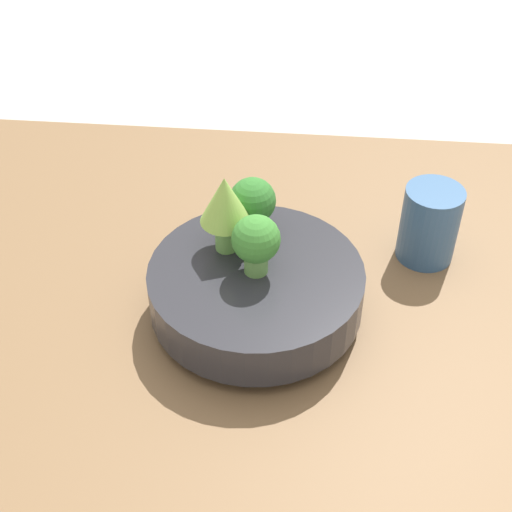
# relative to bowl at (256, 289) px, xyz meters

# --- Properties ---
(ground_plane) EXTENTS (6.00, 6.00, 0.00)m
(ground_plane) POSITION_rel_bowl_xyz_m (-0.02, -0.03, -0.08)
(ground_plane) COLOR #ADA89E
(table) EXTENTS (0.99, 0.81, 0.05)m
(table) POSITION_rel_bowl_xyz_m (-0.02, -0.03, -0.06)
(table) COLOR brown
(table) RESTS_ON ground_plane
(bowl) EXTENTS (0.22, 0.22, 0.06)m
(bowl) POSITION_rel_bowl_xyz_m (0.00, 0.00, 0.00)
(bowl) COLOR #28282D
(bowl) RESTS_ON table
(broccoli_floret_back) EXTENTS (0.05, 0.05, 0.07)m
(broccoli_floret_back) POSITION_rel_bowl_xyz_m (-0.01, 0.06, 0.06)
(broccoli_floret_back) COLOR #7AB256
(broccoli_floret_back) RESTS_ON bowl
(romanesco_piece_far) EXTENTS (0.05, 0.05, 0.09)m
(romanesco_piece_far) POSITION_rel_bowl_xyz_m (-0.03, 0.03, 0.08)
(romanesco_piece_far) COLOR #6BA34C
(romanesco_piece_far) RESTS_ON bowl
(broccoli_floret_center) EXTENTS (0.05, 0.05, 0.07)m
(broccoli_floret_center) POSITION_rel_bowl_xyz_m (-0.00, 0.00, 0.06)
(broccoli_floret_center) COLOR #609347
(broccoli_floret_center) RESTS_ON bowl
(cup) EXTENTS (0.07, 0.07, 0.09)m
(cup) POSITION_rel_bowl_xyz_m (0.19, 0.12, 0.01)
(cup) COLOR #33567F
(cup) RESTS_ON table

